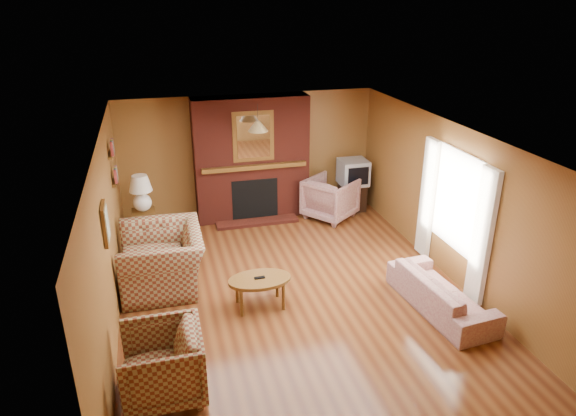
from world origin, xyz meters
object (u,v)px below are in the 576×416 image
object	(u,v)px
plaid_armchair	(162,364)
side_table	(145,225)
coffee_table	(260,282)
floral_armchair	(330,198)
crt_tv	(353,172)
tv_stand	(352,196)
table_lamp	(141,191)
plaid_loveseat	(162,259)
floral_sofa	(441,292)
fireplace	(252,160)

from	to	relation	value
plaid_armchair	side_table	size ratio (longest dim) A/B	1.62
plaid_armchair	coffee_table	distance (m)	2.01
floral_armchair	crt_tv	xyz separation A→B (m)	(0.58, 0.28, 0.40)
side_table	tv_stand	bearing A→B (deg)	4.82
plaid_armchair	crt_tv	world-z (taller)	crt_tv
table_lamp	plaid_armchair	bearing A→B (deg)	-87.92
plaid_loveseat	plaid_armchair	size ratio (longest dim) A/B	1.55
table_lamp	floral_sofa	bearing A→B (deg)	-40.51
plaid_armchair	tv_stand	bearing A→B (deg)	138.44
fireplace	plaid_armchair	xyz separation A→B (m)	(-1.95, -4.66, -0.78)
plaid_armchair	floral_armchair	xyz separation A→B (m)	(3.42, 4.19, 0.00)
plaid_loveseat	tv_stand	xyz separation A→B (m)	(3.90, 2.10, -0.17)
fireplace	table_lamp	distance (m)	2.18
side_table	tv_stand	size ratio (longest dim) A/B	1.00
table_lamp	tv_stand	size ratio (longest dim) A/B	1.22
floral_sofa	table_lamp	world-z (taller)	table_lamp
floral_sofa	tv_stand	distance (m)	3.77
tv_stand	crt_tv	size ratio (longest dim) A/B	0.98
table_lamp	tv_stand	distance (m)	4.22
coffee_table	table_lamp	xyz separation A→B (m)	(-1.55, 2.69, 0.53)
plaid_loveseat	fireplace	bearing A→B (deg)	141.55
fireplace	crt_tv	world-z (taller)	fireplace
plaid_loveseat	side_table	size ratio (longest dim) A/B	2.51
floral_sofa	side_table	xyz separation A→B (m)	(-4.00, 3.42, 0.01)
plaid_loveseat	crt_tv	size ratio (longest dim) A/B	2.46
plaid_loveseat	floral_armchair	xyz separation A→B (m)	(3.32, 1.81, -0.04)
crt_tv	plaid_loveseat	bearing A→B (deg)	-151.80
fireplace	plaid_loveseat	distance (m)	3.03
plaid_loveseat	floral_armchair	size ratio (longest dim) A/B	1.54
floral_armchair	side_table	xyz separation A→B (m)	(-3.57, -0.06, -0.13)
fireplace	plaid_armchair	bearing A→B (deg)	-112.70
fireplace	side_table	xyz separation A→B (m)	(-2.10, -0.53, -0.91)
floral_sofa	tv_stand	world-z (taller)	tv_stand
side_table	crt_tv	distance (m)	4.20
fireplace	side_table	world-z (taller)	fireplace
tv_stand	side_table	bearing A→B (deg)	-169.71
crt_tv	table_lamp	bearing A→B (deg)	-175.26
table_lamp	crt_tv	distance (m)	4.17
coffee_table	side_table	bearing A→B (deg)	119.95
tv_stand	floral_armchair	bearing A→B (deg)	-148.18
fireplace	floral_sofa	world-z (taller)	fireplace
plaid_armchair	table_lamp	bearing A→B (deg)	-177.71
floral_sofa	coffee_table	size ratio (longest dim) A/B	2.00
floral_sofa	coffee_table	xyz separation A→B (m)	(-2.45, 0.73, 0.14)
floral_armchair	side_table	distance (m)	3.58
plaid_loveseat	tv_stand	bearing A→B (deg)	118.85
floral_armchair	crt_tv	distance (m)	0.75
coffee_table	table_lamp	world-z (taller)	table_lamp
floral_armchair	table_lamp	bearing A→B (deg)	53.97
fireplace	side_table	size ratio (longest dim) A/B	4.35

